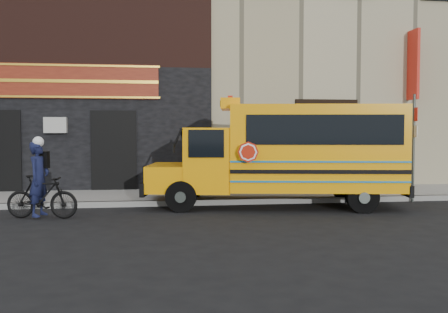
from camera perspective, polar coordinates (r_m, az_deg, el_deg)
name	(u,v)px	position (r m, az deg, el deg)	size (l,w,h in m)	color
ground	(238,221)	(11.50, 1.61, -7.43)	(120.00, 120.00, 0.00)	black
curb	(223,202)	(14.03, -0.14, -5.22)	(40.00, 0.20, 0.15)	gray
sidewalk	(216,195)	(15.50, -0.89, -4.44)	(40.00, 3.00, 0.15)	gray
building	(197,36)	(22.06, -3.08, 13.56)	(20.00, 10.70, 12.00)	tan
school_bus	(289,152)	(13.63, 7.42, 0.57)	(7.16, 3.23, 2.92)	black
sign_pole	(414,143)	(15.44, 20.87, 1.48)	(0.07, 0.27, 3.13)	#3B423D
bicycle	(42,197)	(12.54, -20.09, -4.36)	(0.48, 1.71, 1.03)	black
cyclist	(39,181)	(12.58, -20.38, -2.62)	(0.65, 0.43, 1.78)	#111534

